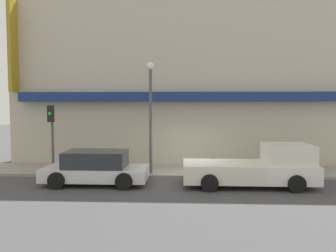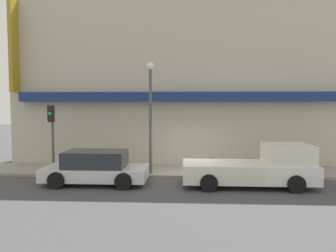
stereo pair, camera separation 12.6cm
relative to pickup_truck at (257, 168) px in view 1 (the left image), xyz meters
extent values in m
plane|color=#424244|center=(-2.74, 1.23, -0.77)|extent=(80.00, 80.00, 0.00)
cube|color=gray|center=(-2.74, 2.64, -0.70)|extent=(36.00, 2.81, 0.13)
cube|color=#BCB29E|center=(-2.74, 5.54, 3.77)|extent=(19.80, 3.00, 9.09)
cube|color=navy|center=(-2.74, 3.74, 3.02)|extent=(18.22, 0.60, 0.50)
cube|color=olive|center=(-12.14, 3.64, 5.82)|extent=(0.20, 0.80, 5.10)
cube|color=white|center=(1.22, 0.00, -0.17)|extent=(2.14, 1.99, 0.74)
cube|color=silver|center=(1.22, 0.00, 0.59)|extent=(1.82, 1.83, 0.79)
cube|color=silver|center=(-1.45, 0.00, -0.17)|extent=(3.21, 1.99, 0.74)
cylinder|color=black|center=(1.27, 0.99, -0.43)|extent=(0.68, 0.22, 0.68)
cylinder|color=black|center=(1.27, -0.99, -0.43)|extent=(0.68, 0.22, 0.68)
cylinder|color=black|center=(-2.04, 0.99, -0.43)|extent=(0.68, 0.22, 0.68)
cylinder|color=black|center=(-2.04, -0.99, -0.43)|extent=(0.68, 0.22, 0.68)
cube|color=silver|center=(-6.76, 0.00, -0.30)|extent=(4.37, 1.80, 0.53)
cube|color=#23282D|center=(-6.76, 0.00, 0.31)|extent=(2.54, 1.62, 0.68)
cylinder|color=black|center=(-5.40, 0.90, -0.43)|extent=(0.68, 0.22, 0.68)
cylinder|color=black|center=(-5.40, -0.90, -0.43)|extent=(0.68, 0.22, 0.68)
cylinder|color=black|center=(-8.12, 0.90, -0.43)|extent=(0.68, 0.22, 0.68)
cylinder|color=black|center=(-8.12, -0.90, -0.43)|extent=(0.68, 0.22, 0.68)
cylinder|color=#196633|center=(-1.64, 2.09, -0.37)|extent=(0.21, 0.21, 0.54)
sphere|color=#196633|center=(-1.64, 2.09, -0.02)|extent=(0.20, 0.20, 0.20)
cylinder|color=#4C4C4C|center=(-4.60, 1.65, 1.79)|extent=(0.14, 0.14, 4.85)
sphere|color=silver|center=(-4.60, 1.65, 4.39)|extent=(0.36, 0.36, 0.36)
cylinder|color=#4C4C4C|center=(-9.38, 1.90, 0.97)|extent=(0.12, 0.12, 3.21)
cube|color=black|center=(-9.38, 1.74, 2.17)|extent=(0.28, 0.20, 0.80)
sphere|color=green|center=(-9.38, 1.62, 2.17)|extent=(0.16, 0.16, 0.16)
camera|label=1|loc=(-3.06, -13.55, 2.58)|focal=35.00mm
camera|label=2|loc=(-2.93, -13.54, 2.58)|focal=35.00mm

